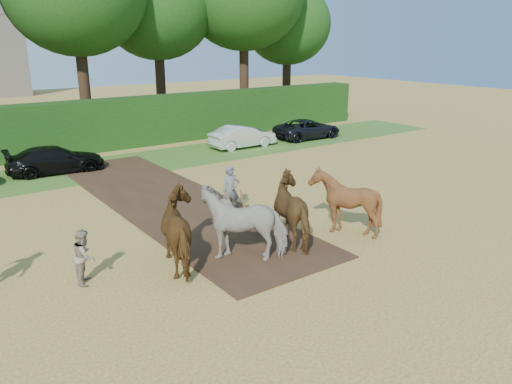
% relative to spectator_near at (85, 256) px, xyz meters
% --- Properties ---
extents(ground, '(120.00, 120.00, 0.00)m').
position_rel_spectator_near_xyz_m(ground, '(3.54, -1.82, -0.77)').
color(ground, gold).
rests_on(ground, ground).
extents(earth_strip, '(4.50, 17.00, 0.05)m').
position_rel_spectator_near_xyz_m(earth_strip, '(5.04, 5.18, -0.75)').
color(earth_strip, '#472D1C').
rests_on(earth_strip, ground).
extents(grass_verge, '(50.00, 5.00, 0.03)m').
position_rel_spectator_near_xyz_m(grass_verge, '(3.54, 12.18, -0.76)').
color(grass_verge, '#38601E').
rests_on(grass_verge, ground).
extents(hedgerow, '(46.00, 1.60, 3.00)m').
position_rel_spectator_near_xyz_m(hedgerow, '(3.54, 16.68, 0.73)').
color(hedgerow, '#14380F').
rests_on(hedgerow, ground).
extents(spectator_near, '(0.87, 0.94, 1.55)m').
position_rel_spectator_near_xyz_m(spectator_near, '(0.00, 0.00, 0.00)').
color(spectator_near, '#B5A78E').
rests_on(spectator_near, ground).
extents(plough_team, '(7.72, 5.41, 2.25)m').
position_rel_spectator_near_xyz_m(plough_team, '(5.57, -1.05, 0.34)').
color(plough_team, '#5C3517').
rests_on(plough_team, ground).
extents(parked_cars, '(31.39, 2.93, 1.40)m').
position_rel_spectator_near_xyz_m(parked_cars, '(5.22, 12.17, -0.10)').
color(parked_cars, white).
rests_on(parked_cars, ground).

